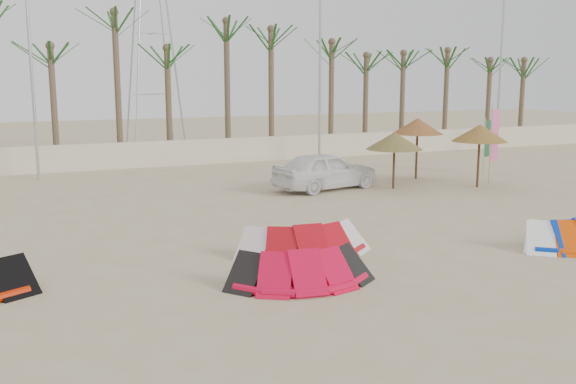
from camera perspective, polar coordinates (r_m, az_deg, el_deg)
name	(u,v)px	position (r m, az deg, el deg)	size (l,w,h in m)	color
ground	(407,303)	(13.44, 10.54, -9.65)	(120.00, 120.00, 0.00)	tan
boundary_wall	(162,154)	(33.41, -11.17, 3.36)	(60.00, 0.30, 1.30)	beige
palm_line	(164,39)	(34.85, -10.97, 13.20)	(52.00, 4.00, 7.70)	brown
lamp_b	(31,47)	(30.44, -21.90, 11.84)	(1.25, 0.14, 11.00)	#A5A8AD
lamp_c	(321,52)	(34.03, 2.93, 12.30)	(1.25, 0.14, 11.00)	#A5A8AD
lamp_d	(502,55)	(40.85, 18.46, 11.45)	(1.25, 0.14, 11.00)	#A5A8AD
pylon	(156,153)	(39.52, -11.66, 3.44)	(3.00, 3.00, 14.00)	#A5A8AD
kite_red_mid	(295,264)	(14.40, 0.65, -6.38)	(3.38, 1.93, 0.90)	red
kite_red_right	(299,237)	(16.75, 1.00, -3.99)	(3.56, 1.83, 0.90)	#AC0B14
kite_orange	(572,231)	(19.04, 23.95, -3.15)	(3.39, 1.90, 0.90)	#E44602
kite_blue	(566,229)	(19.15, 23.49, -3.04)	(3.36, 1.70, 0.90)	#022EB8
parasol_left	(395,141)	(26.38, 9.45, 4.50)	(2.32, 2.32, 2.32)	#4C331E
parasol_mid	(480,133)	(27.50, 16.69, 5.04)	(2.27, 2.27, 2.60)	#4C331E
parasol_right	(418,126)	(29.08, 11.45, 5.75)	(2.25, 2.25, 2.72)	#4C331E
flag_pink	(494,138)	(28.56, 17.85, 4.61)	(0.45, 0.04, 3.34)	#A5A8AD
flag_green	(487,140)	(31.78, 17.31, 4.41)	(0.44, 0.14, 2.64)	#A5A8AD
car	(325,171)	(26.07, 3.34, 1.92)	(1.82, 4.52, 1.54)	white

